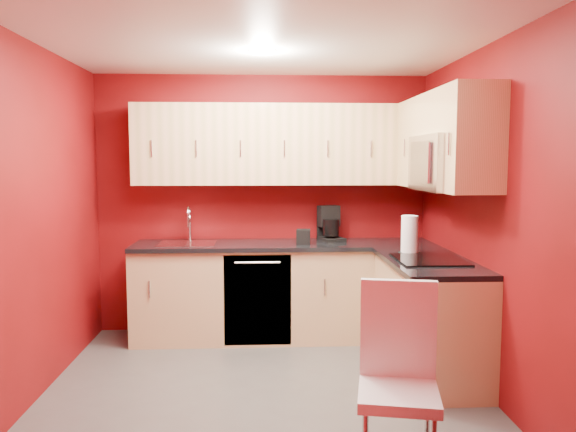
{
  "coord_description": "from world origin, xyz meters",
  "views": [
    {
      "loc": [
        -0.02,
        -4.01,
        1.68
      ],
      "look_at": [
        0.2,
        0.55,
        1.23
      ],
      "focal_mm": 35.0,
      "sensor_mm": 36.0,
      "label": 1
    }
  ],
  "objects": [
    {
      "name": "floor",
      "position": [
        0.0,
        0.0,
        0.0
      ],
      "size": [
        3.2,
        3.2,
        0.0
      ],
      "primitive_type": "plane",
      "color": "#494644",
      "rests_on": "ground"
    },
    {
      "name": "ceiling",
      "position": [
        0.0,
        0.0,
        2.5
      ],
      "size": [
        3.2,
        3.2,
        0.0
      ],
      "primitive_type": "plane",
      "rotation": [
        3.14,
        0.0,
        0.0
      ],
      "color": "white",
      "rests_on": "wall_back"
    },
    {
      "name": "wall_back",
      "position": [
        0.0,
        1.5,
        1.25
      ],
      "size": [
        3.2,
        0.0,
        3.2
      ],
      "primitive_type": "plane",
      "rotation": [
        1.57,
        0.0,
        0.0
      ],
      "color": "maroon",
      "rests_on": "floor"
    },
    {
      "name": "wall_front",
      "position": [
        0.0,
        -1.5,
        1.25
      ],
      "size": [
        3.2,
        0.0,
        3.2
      ],
      "primitive_type": "plane",
      "rotation": [
        -1.57,
        0.0,
        0.0
      ],
      "color": "maroon",
      "rests_on": "floor"
    },
    {
      "name": "wall_left",
      "position": [
        -1.6,
        0.0,
        1.25
      ],
      "size": [
        0.0,
        3.0,
        3.0
      ],
      "primitive_type": "plane",
      "rotation": [
        1.57,
        0.0,
        1.57
      ],
      "color": "maroon",
      "rests_on": "floor"
    },
    {
      "name": "wall_right",
      "position": [
        1.6,
        0.0,
        1.25
      ],
      "size": [
        0.0,
        3.0,
        3.0
      ],
      "primitive_type": "plane",
      "rotation": [
        1.57,
        0.0,
        -1.57
      ],
      "color": "maroon",
      "rests_on": "floor"
    },
    {
      "name": "base_cabinets_back",
      "position": [
        0.2,
        1.2,
        0.43
      ],
      "size": [
        2.8,
        0.6,
        0.87
      ],
      "primitive_type": "cube",
      "color": "tan",
      "rests_on": "floor"
    },
    {
      "name": "base_cabinets_right",
      "position": [
        1.3,
        0.25,
        0.43
      ],
      "size": [
        0.6,
        1.3,
        0.87
      ],
      "primitive_type": "cube",
      "color": "tan",
      "rests_on": "floor"
    },
    {
      "name": "countertop_back",
      "position": [
        0.2,
        1.19,
        0.89
      ],
      "size": [
        2.8,
        0.63,
        0.04
      ],
      "primitive_type": "cube",
      "color": "black",
      "rests_on": "base_cabinets_back"
    },
    {
      "name": "countertop_right",
      "position": [
        1.29,
        0.23,
        0.89
      ],
      "size": [
        0.63,
        1.27,
        0.04
      ],
      "primitive_type": "cube",
      "color": "black",
      "rests_on": "base_cabinets_right"
    },
    {
      "name": "upper_cabinets_back",
      "position": [
        0.2,
        1.32,
        1.83
      ],
      "size": [
        2.8,
        0.35,
        0.75
      ],
      "primitive_type": "cube",
      "color": "#E5B782",
      "rests_on": "wall_back"
    },
    {
      "name": "upper_cabinets_right",
      "position": [
        1.42,
        0.44,
        1.89
      ],
      "size": [
        0.35,
        1.55,
        0.75
      ],
      "color": "#E5B782",
      "rests_on": "wall_right"
    },
    {
      "name": "microwave",
      "position": [
        1.39,
        0.2,
        1.66
      ],
      "size": [
        0.42,
        0.76,
        0.42
      ],
      "color": "silver",
      "rests_on": "upper_cabinets_right"
    },
    {
      "name": "cooktop",
      "position": [
        1.28,
        0.2,
        0.92
      ],
      "size": [
        0.5,
        0.55,
        0.01
      ],
      "primitive_type": "cube",
      "color": "black",
      "rests_on": "countertop_right"
    },
    {
      "name": "sink",
      "position": [
        -0.7,
        1.2,
        0.94
      ],
      "size": [
        0.52,
        0.42,
        0.35
      ],
      "color": "silver",
      "rests_on": "countertop_back"
    },
    {
      "name": "dishwasher_front",
      "position": [
        -0.05,
        0.91,
        0.43
      ],
      "size": [
        0.6,
        0.02,
        0.82
      ],
      "primitive_type": "cube",
      "color": "black",
      "rests_on": "base_cabinets_back"
    },
    {
      "name": "downlight",
      "position": [
        0.0,
        0.3,
        2.48
      ],
      "size": [
        0.2,
        0.2,
        0.01
      ],
      "primitive_type": "cylinder",
      "color": "white",
      "rests_on": "ceiling"
    },
    {
      "name": "coffee_maker",
      "position": [
        0.66,
        1.29,
        1.08
      ],
      "size": [
        0.28,
        0.32,
        0.33
      ],
      "primitive_type": null,
      "rotation": [
        0.0,
        0.0,
        0.33
      ],
      "color": "black",
      "rests_on": "countertop_back"
    },
    {
      "name": "napkin_holder",
      "position": [
        0.37,
        1.11,
        0.98
      ],
      "size": [
        0.14,
        0.14,
        0.14
      ],
      "primitive_type": null,
      "rotation": [
        0.0,
        0.0,
        -0.12
      ],
      "color": "black",
      "rests_on": "countertop_back"
    },
    {
      "name": "paper_towel",
      "position": [
        1.21,
        0.53,
        1.07
      ],
      "size": [
        0.23,
        0.23,
        0.32
      ],
      "primitive_type": null,
      "rotation": [
        0.0,
        0.0,
        -0.3
      ],
      "color": "white",
      "rests_on": "countertop_right"
    },
    {
      "name": "dining_chair",
      "position": [
        0.7,
        -1.2,
        0.51
      ],
      "size": [
        0.49,
        0.51,
        1.02
      ],
      "primitive_type": null,
      "rotation": [
        0.0,
        0.0,
        -0.21
      ],
      "color": "silver",
      "rests_on": "floor"
    }
  ]
}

